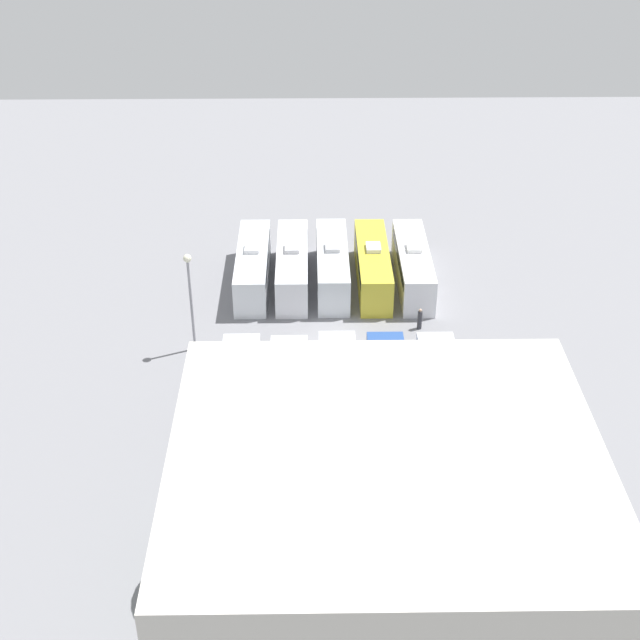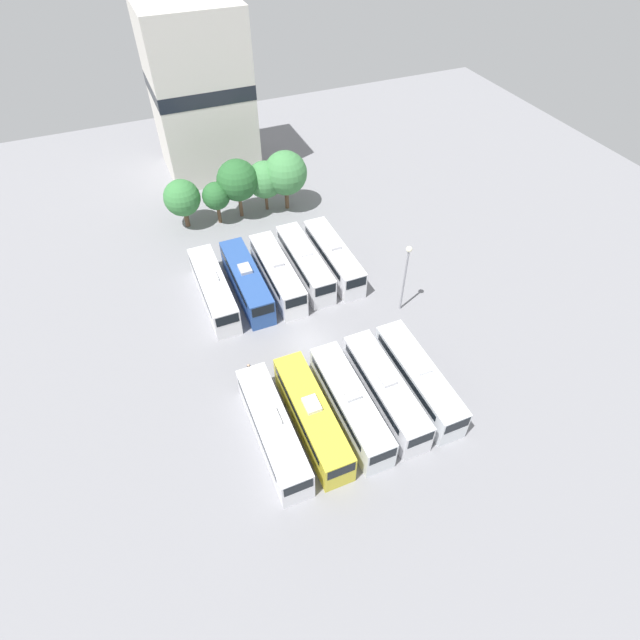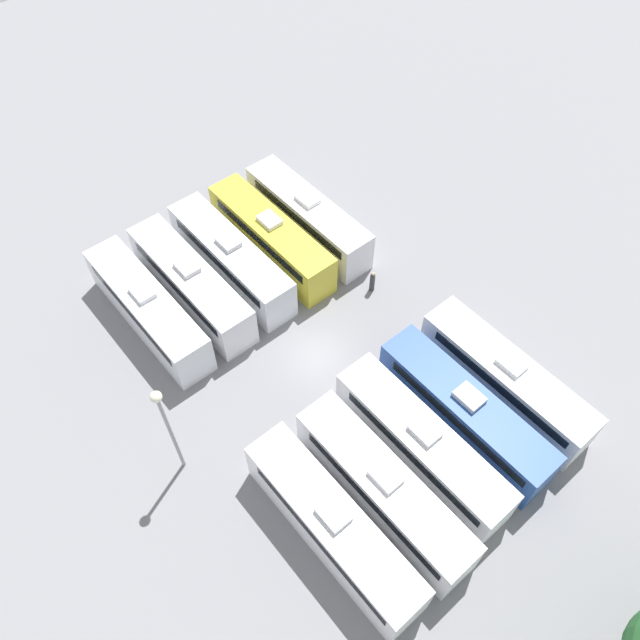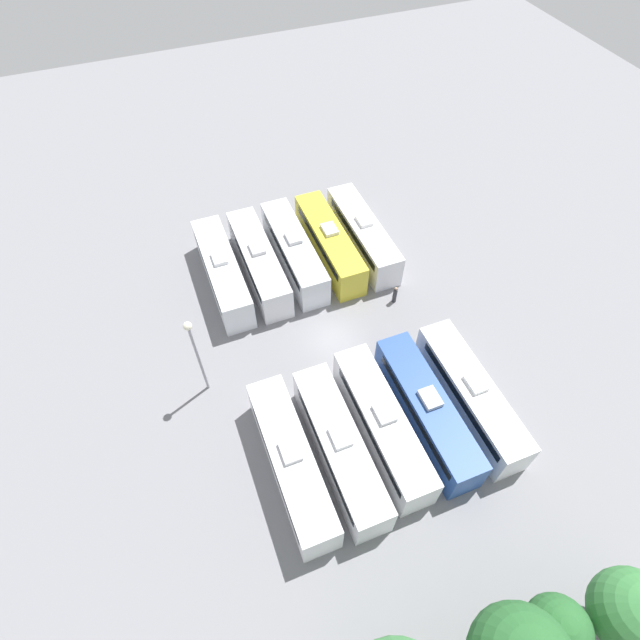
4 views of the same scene
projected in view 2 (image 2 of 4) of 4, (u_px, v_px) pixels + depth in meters
ground_plane at (308, 342)px, 48.89m from camera, size 116.34×116.34×0.00m
bus_0 at (273, 429)px, 39.99m from camera, size 2.61×11.54×3.54m
bus_1 at (312, 415)px, 40.88m from camera, size 2.61×11.54×3.54m
bus_2 at (350, 403)px, 41.72m from camera, size 2.61×11.54×3.54m
bus_3 at (385, 390)px, 42.72m from camera, size 2.61×11.54×3.54m
bus_4 at (418, 378)px, 43.61m from camera, size 2.61×11.54×3.54m
bus_5 at (213, 288)px, 51.85m from camera, size 2.61×11.54×3.54m
bus_6 at (246, 280)px, 52.76m from camera, size 2.61×11.54×3.54m
bus_7 at (277, 273)px, 53.60m from camera, size 2.61×11.54×3.54m
bus_8 at (305, 263)px, 54.85m from camera, size 2.61×11.54×3.54m
bus_9 at (333, 257)px, 55.61m from camera, size 2.61×11.54×3.54m
worker_person at (249, 371)px, 45.31m from camera, size 0.36×0.36×1.77m
light_pole at (406, 268)px, 48.43m from camera, size 0.60×0.60×8.02m
tree_0 at (182, 198)px, 59.99m from camera, size 4.41×4.41×6.20m
tree_1 at (216, 196)px, 60.72m from camera, size 3.39×3.39×5.46m
tree_2 at (237, 180)px, 60.83m from camera, size 5.07×5.07×7.59m
tree_3 at (265, 180)px, 62.47m from camera, size 4.61×4.61×6.56m
tree_4 at (285, 173)px, 62.15m from camera, size 5.44×5.44×7.73m
depot_building at (200, 92)px, 65.57m from camera, size 12.23×11.12×21.34m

